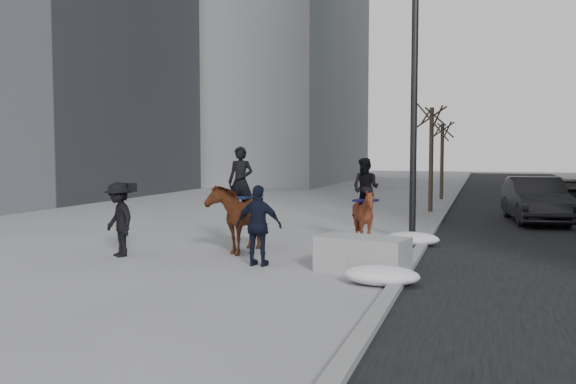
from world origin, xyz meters
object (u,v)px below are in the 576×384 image
(car_near, at_px, (536,200))
(mounted_left, at_px, (239,212))
(mounted_right, at_px, (365,211))
(planter, at_px, (363,255))

(car_near, height_order, mounted_left, mounted_left)
(car_near, distance_m, mounted_left, 11.47)
(car_near, xyz_separation_m, mounted_right, (-4.66, -6.92, 0.14))
(car_near, bearing_deg, mounted_left, -137.51)
(car_near, relative_size, mounted_right, 2.06)
(planter, xyz_separation_m, mounted_left, (-3.43, 1.64, 0.60))
(car_near, xyz_separation_m, mounted_left, (-7.47, -8.70, 0.19))
(mounted_right, bearing_deg, mounted_left, -147.68)
(planter, distance_m, mounted_left, 3.84)
(car_near, height_order, mounted_right, mounted_right)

